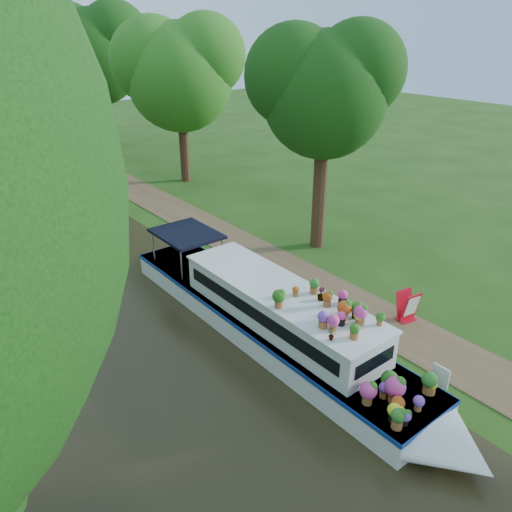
# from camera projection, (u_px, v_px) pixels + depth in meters

# --- Properties ---
(ground) EXTENTS (100.00, 100.00, 0.00)m
(ground) POSITION_uv_depth(u_px,v_px,m) (299.00, 300.00, 17.37)
(ground) COLOR #1B3F0F
(ground) RESTS_ON ground
(canal_water) EXTENTS (10.00, 100.00, 0.02)m
(canal_water) POSITION_uv_depth(u_px,v_px,m) (143.00, 367.00, 13.99)
(canal_water) COLOR black
(canal_water) RESTS_ON ground
(towpath) EXTENTS (2.20, 100.00, 0.03)m
(towpath) POSITION_uv_depth(u_px,v_px,m) (324.00, 289.00, 18.04)
(towpath) COLOR #503C25
(towpath) RESTS_ON ground
(plant_boat) EXTENTS (2.29, 13.52, 2.27)m
(plant_boat) POSITION_uv_depth(u_px,v_px,m) (280.00, 320.00, 14.65)
(plant_boat) COLOR silver
(plant_boat) RESTS_ON canal_water
(tree_near_overhang) EXTENTS (5.52, 5.28, 8.99)m
(tree_near_overhang) POSITION_uv_depth(u_px,v_px,m) (324.00, 86.00, 18.87)
(tree_near_overhang) COLOR #311A10
(tree_near_overhang) RESTS_ON ground
(tree_near_mid) EXTENTS (6.90, 6.60, 9.40)m
(tree_near_mid) POSITION_uv_depth(u_px,v_px,m) (178.00, 68.00, 27.85)
(tree_near_mid) COLOR #311A10
(tree_near_mid) RESTS_ON ground
(tree_near_far) EXTENTS (7.59, 7.26, 10.30)m
(tree_near_far) POSITION_uv_depth(u_px,v_px,m) (92.00, 49.00, 35.11)
(tree_near_far) COLOR #311A10
(tree_near_far) RESTS_ON ground
(second_boat) EXTENTS (2.89, 6.90, 1.29)m
(second_boat) POSITION_uv_depth(u_px,v_px,m) (36.00, 174.00, 29.99)
(second_boat) COLOR black
(second_boat) RESTS_ON canal_water
(sandwich_board) EXTENTS (0.66, 0.59, 1.01)m
(sandwich_board) POSITION_uv_depth(u_px,v_px,m) (408.00, 307.00, 16.00)
(sandwich_board) COLOR red
(sandwich_board) RESTS_ON towpath
(pedestrian_pink) EXTENTS (0.59, 0.41, 1.52)m
(pedestrian_pink) POSITION_uv_depth(u_px,v_px,m) (109.00, 170.00, 29.73)
(pedestrian_pink) COLOR #D55798
(pedestrian_pink) RESTS_ON towpath
(pedestrian_dark) EXTENTS (1.04, 0.89, 1.86)m
(pedestrian_dark) POSITION_uv_depth(u_px,v_px,m) (77.00, 148.00, 34.27)
(pedestrian_dark) COLOR black
(pedestrian_dark) RESTS_ON towpath
(verge_plant) EXTENTS (0.53, 0.49, 0.48)m
(verge_plant) POSITION_uv_depth(u_px,v_px,m) (253.00, 278.00, 18.35)
(verge_plant) COLOR #36671E
(verge_plant) RESTS_ON ground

